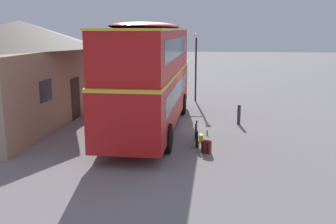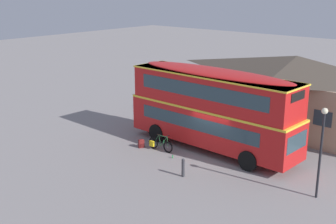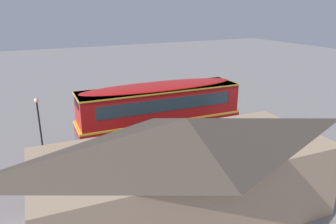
{
  "view_description": "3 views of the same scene",
  "coord_description": "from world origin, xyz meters",
  "px_view_note": "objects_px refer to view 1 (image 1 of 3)",
  "views": [
    {
      "loc": [
        -17.57,
        -1.5,
        4.5
      ],
      "look_at": [
        -2.98,
        -0.23,
        1.29
      ],
      "focal_mm": 40.56,
      "sensor_mm": 36.0,
      "label": 1
    },
    {
      "loc": [
        13.26,
        -19.49,
        9.35
      ],
      "look_at": [
        -2.85,
        -0.75,
        2.22
      ],
      "focal_mm": 47.31,
      "sensor_mm": 36.0,
      "label": 2
    },
    {
      "loc": [
        7.36,
        18.73,
        9.48
      ],
      "look_at": [
        -2.35,
        -1.26,
        2.06
      ],
      "focal_mm": 34.18,
      "sensor_mm": 36.0,
      "label": 3
    }
  ],
  "objects_px": {
    "double_decker_bus": "(150,72)",
    "kerb_bollard": "(239,114)",
    "water_bottle_green_metal": "(207,133)",
    "street_lamp": "(196,59)",
    "touring_bicycle": "(197,135)",
    "backpack_on_ground": "(206,146)"
  },
  "relations": [
    {
      "from": "double_decker_bus",
      "to": "kerb_bollard",
      "type": "xyz_separation_m",
      "value": [
        1.17,
        -4.11,
        -2.15
      ]
    },
    {
      "from": "water_bottle_green_metal",
      "to": "street_lamp",
      "type": "xyz_separation_m",
      "value": [
        8.03,
        0.65,
        2.56
      ]
    },
    {
      "from": "touring_bicycle",
      "to": "backpack_on_ground",
      "type": "xyz_separation_m",
      "value": [
        -1.14,
        -0.36,
        -0.1
      ]
    },
    {
      "from": "double_decker_bus",
      "to": "water_bottle_green_metal",
      "type": "distance_m",
      "value": 3.71
    },
    {
      "from": "backpack_on_ground",
      "to": "street_lamp",
      "type": "relative_size",
      "value": 0.12
    },
    {
      "from": "double_decker_bus",
      "to": "water_bottle_green_metal",
      "type": "relative_size",
      "value": 52.1
    },
    {
      "from": "double_decker_bus",
      "to": "street_lamp",
      "type": "relative_size",
      "value": 2.54
    },
    {
      "from": "backpack_on_ground",
      "to": "water_bottle_green_metal",
      "type": "height_order",
      "value": "backpack_on_ground"
    },
    {
      "from": "touring_bicycle",
      "to": "water_bottle_green_metal",
      "type": "xyz_separation_m",
      "value": [
        1.37,
        -0.43,
        -0.28
      ]
    },
    {
      "from": "water_bottle_green_metal",
      "to": "kerb_bollard",
      "type": "xyz_separation_m",
      "value": [
        1.99,
        -1.53,
        0.4
      ]
    },
    {
      "from": "touring_bicycle",
      "to": "backpack_on_ground",
      "type": "relative_size",
      "value": 3.37
    },
    {
      "from": "backpack_on_ground",
      "to": "street_lamp",
      "type": "height_order",
      "value": "street_lamp"
    },
    {
      "from": "touring_bicycle",
      "to": "backpack_on_ground",
      "type": "bearing_deg",
      "value": -162.51
    },
    {
      "from": "backpack_on_ground",
      "to": "kerb_bollard",
      "type": "relative_size",
      "value": 0.54
    },
    {
      "from": "touring_bicycle",
      "to": "double_decker_bus",
      "type": "bearing_deg",
      "value": 44.43
    },
    {
      "from": "touring_bicycle",
      "to": "kerb_bollard",
      "type": "height_order",
      "value": "touring_bicycle"
    },
    {
      "from": "street_lamp",
      "to": "kerb_bollard",
      "type": "relative_size",
      "value": 4.38
    },
    {
      "from": "water_bottle_green_metal",
      "to": "kerb_bollard",
      "type": "distance_m",
      "value": 2.54
    },
    {
      "from": "water_bottle_green_metal",
      "to": "street_lamp",
      "type": "relative_size",
      "value": 0.05
    },
    {
      "from": "backpack_on_ground",
      "to": "kerb_bollard",
      "type": "bearing_deg",
      "value": -19.69
    },
    {
      "from": "touring_bicycle",
      "to": "kerb_bollard",
      "type": "bearing_deg",
      "value": -30.35
    },
    {
      "from": "backpack_on_ground",
      "to": "street_lamp",
      "type": "distance_m",
      "value": 10.82
    }
  ]
}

